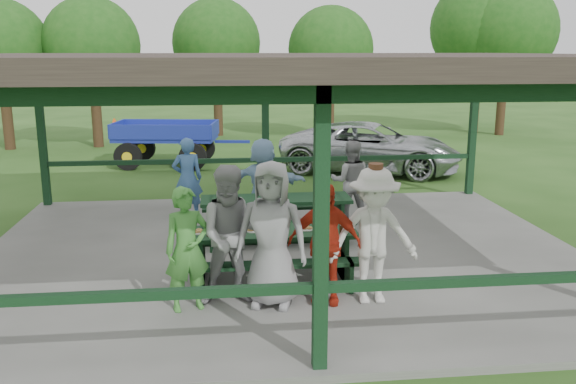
{
  "coord_description": "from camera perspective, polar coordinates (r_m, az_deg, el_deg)",
  "views": [
    {
      "loc": [
        -0.98,
        -9.65,
        3.4
      ],
      "look_at": [
        0.05,
        -0.3,
        1.21
      ],
      "focal_mm": 38.0,
      "sensor_mm": 36.0,
      "label": 1
    }
  ],
  "objects": [
    {
      "name": "table_setting",
      "position": [
        8.89,
        -0.36,
        -3.32
      ],
      "size": [
        2.38,
        0.45,
        0.1
      ],
      "color": "white",
      "rests_on": "picnic_table_near"
    },
    {
      "name": "contestant_white_fedora",
      "position": [
        8.11,
        8.01,
        -4.07
      ],
      "size": [
        1.19,
        0.69,
        1.89
      ],
      "rotation": [
        0.0,
        0.0,
        -0.01
      ],
      "color": "beige",
      "rests_on": "concrete_slab"
    },
    {
      "name": "concrete_slab",
      "position": [
        10.26,
        -0.47,
        -5.92
      ],
      "size": [
        10.0,
        8.0,
        0.1
      ],
      "primitive_type": "cube",
      "color": "#63635E",
      "rests_on": "ground"
    },
    {
      "name": "tree_edge_left",
      "position": [
        23.36,
        -25.35,
        12.1
      ],
      "size": [
        3.29,
        3.29,
        5.15
      ],
      "color": "#362515",
      "rests_on": "ground"
    },
    {
      "name": "spectator_lblue",
      "position": [
        11.57,
        -2.32,
        0.9
      ],
      "size": [
        1.65,
        1.07,
        1.7
      ],
      "primitive_type": "imported",
      "rotation": [
        0.0,
        0.0,
        2.75
      ],
      "color": "#84A9CC",
      "rests_on": "concrete_slab"
    },
    {
      "name": "tree_left",
      "position": [
        24.96,
        -6.71,
        13.67
      ],
      "size": [
        3.48,
        3.48,
        5.43
      ],
      "color": "#362515",
      "rests_on": "ground"
    },
    {
      "name": "spectator_grey",
      "position": [
        11.96,
        5.86,
        1.02
      ],
      "size": [
        0.88,
        0.74,
        1.61
      ],
      "primitive_type": "imported",
      "rotation": [
        0.0,
        0.0,
        2.95
      ],
      "color": "gray",
      "rests_on": "concrete_slab"
    },
    {
      "name": "pickup_truck",
      "position": [
        17.52,
        7.76,
        4.15
      ],
      "size": [
        5.57,
        4.07,
        1.41
      ],
      "primitive_type": "imported",
      "rotation": [
        0.0,
        0.0,
        1.18
      ],
      "color": "silver",
      "rests_on": "ground"
    },
    {
      "name": "ground",
      "position": [
        10.28,
        -0.47,
        -6.19
      ],
      "size": [
        90.0,
        90.0,
        0.0
      ],
      "primitive_type": "plane",
      "color": "#264B17",
      "rests_on": "ground"
    },
    {
      "name": "picnic_table_far",
      "position": [
        10.87,
        -1.13,
        -1.94
      ],
      "size": [
        2.65,
        1.39,
        0.75
      ],
      "color": "black",
      "rests_on": "concrete_slab"
    },
    {
      "name": "contestant_grey_left",
      "position": [
        8.02,
        -5.19,
        -4.08
      ],
      "size": [
        0.95,
        0.76,
        1.87
      ],
      "primitive_type": "imported",
      "rotation": [
        0.0,
        0.0,
        0.06
      ],
      "color": "gray",
      "rests_on": "concrete_slab"
    },
    {
      "name": "contestant_green",
      "position": [
        7.94,
        -9.41,
        -5.3
      ],
      "size": [
        0.69,
        0.55,
        1.63
      ],
      "primitive_type": "imported",
      "rotation": [
        0.0,
        0.0,
        0.31
      ],
      "color": "#438E37",
      "rests_on": "concrete_slab"
    },
    {
      "name": "contestant_red",
      "position": [
        8.06,
        3.41,
        -4.82
      ],
      "size": [
        1.01,
        0.54,
        1.64
      ],
      "primitive_type": "imported",
      "rotation": [
        0.0,
        0.0,
        -0.16
      ],
      "color": "#B12613",
      "rests_on": "concrete_slab"
    },
    {
      "name": "tree_far_left",
      "position": [
        22.84,
        -17.89,
        12.88
      ],
      "size": [
        3.36,
        3.36,
        5.24
      ],
      "color": "#362515",
      "rests_on": "ground"
    },
    {
      "name": "tree_far_right",
      "position": [
        26.46,
        19.81,
        13.95
      ],
      "size": [
        3.9,
        3.9,
        6.09
      ],
      "color": "#362515",
      "rests_on": "ground"
    },
    {
      "name": "picnic_table_near",
      "position": [
        8.94,
        -1.43,
        -5.33
      ],
      "size": [
        2.42,
        1.39,
        0.75
      ],
      "color": "black",
      "rests_on": "concrete_slab"
    },
    {
      "name": "spectator_blue",
      "position": [
        12.26,
        -9.39,
        1.26
      ],
      "size": [
        0.65,
        0.48,
        1.64
      ],
      "primitive_type": "imported",
      "rotation": [
        0.0,
        0.0,
        3.29
      ],
      "color": "#396095",
      "rests_on": "concrete_slab"
    },
    {
      "name": "contestant_grey_mid",
      "position": [
        7.93,
        -1.55,
        -3.98
      ],
      "size": [
        1.07,
        0.84,
        1.94
      ],
      "primitive_type": "imported",
      "rotation": [
        0.0,
        0.0,
        -0.26
      ],
      "color": "gray",
      "rests_on": "concrete_slab"
    },
    {
      "name": "tree_mid",
      "position": [
        23.82,
        4.01,
        13.15
      ],
      "size": [
        3.24,
        3.24,
        5.06
      ],
      "color": "#362515",
      "rests_on": "ground"
    },
    {
      "name": "pavilion_structure",
      "position": [
        9.71,
        -0.51,
        11.75
      ],
      "size": [
        10.6,
        8.6,
        3.24
      ],
      "color": "black",
      "rests_on": "concrete_slab"
    },
    {
      "name": "farm_trailer",
      "position": [
        18.7,
        -11.32,
        4.58
      ],
      "size": [
        4.1,
        2.13,
        1.42
      ],
      "rotation": [
        0.0,
        0.0,
        -0.14
      ],
      "color": "navy",
      "rests_on": "ground"
    },
    {
      "name": "tree_right",
      "position": [
        26.82,
        17.55,
        14.4
      ],
      "size": [
        4.03,
        4.03,
        6.3
      ],
      "color": "#362515",
      "rests_on": "ground"
    }
  ]
}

